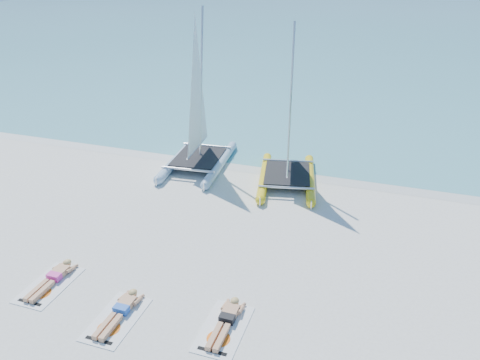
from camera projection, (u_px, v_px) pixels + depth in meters
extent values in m
plane|color=white|center=(200.00, 232.00, 15.03)|extent=(140.00, 140.00, 0.00)
cube|color=#7AC4CB|center=(367.00, 16.00, 68.87)|extent=(140.00, 115.00, 0.01)
cube|color=silver|center=(250.00, 166.00, 19.73)|extent=(140.00, 1.40, 0.01)
cylinder|color=#AEC4E5|center=(177.00, 159.00, 19.90)|extent=(0.76, 4.28, 0.38)
cone|color=#AEC4E5|center=(195.00, 140.00, 21.96)|extent=(0.41, 0.57, 0.36)
cylinder|color=#AEC4E5|center=(220.00, 163.00, 19.50)|extent=(0.76, 4.28, 0.38)
cone|color=#AEC4E5|center=(234.00, 144.00, 21.56)|extent=(0.41, 0.57, 0.36)
cube|color=black|center=(198.00, 157.00, 19.61)|extent=(2.04, 2.50, 0.03)
cylinder|color=silver|center=(201.00, 83.00, 19.01)|extent=(0.19, 1.12, 5.87)
cylinder|color=yellow|center=(264.00, 177.00, 18.37)|extent=(1.17, 3.99, 0.35)
cone|color=yellow|center=(268.00, 155.00, 20.35)|extent=(0.43, 0.57, 0.34)
cylinder|color=yellow|center=(310.00, 179.00, 18.18)|extent=(1.17, 3.99, 0.35)
cone|color=yellow|center=(309.00, 157.00, 20.16)|extent=(0.43, 0.57, 0.34)
cube|color=black|center=(287.00, 173.00, 18.19)|extent=(2.14, 2.51, 0.03)
cylinder|color=silver|center=(291.00, 99.00, 17.64)|extent=(0.30, 1.05, 5.52)
cube|color=white|center=(49.00, 285.00, 12.59)|extent=(1.00, 1.85, 0.02)
cube|color=tan|center=(59.00, 272.00, 12.91)|extent=(0.36, 0.55, 0.17)
cube|color=#E535A1|center=(54.00, 277.00, 12.73)|extent=(0.37, 0.22, 0.17)
cube|color=tan|center=(39.00, 291.00, 12.24)|extent=(0.31, 0.85, 0.13)
sphere|color=tan|center=(67.00, 264.00, 13.20)|extent=(0.21, 0.21, 0.21)
ellipsoid|color=tan|center=(67.00, 262.00, 13.20)|extent=(0.22, 0.24, 0.15)
cube|color=white|center=(117.00, 319.00, 11.41)|extent=(1.00, 1.85, 0.02)
cube|color=tan|center=(125.00, 304.00, 11.73)|extent=(0.36, 0.55, 0.17)
cube|color=blue|center=(121.00, 309.00, 11.55)|extent=(0.37, 0.22, 0.17)
cube|color=tan|center=(108.00, 327.00, 11.06)|extent=(0.31, 0.85, 0.13)
sphere|color=tan|center=(133.00, 294.00, 12.03)|extent=(0.21, 0.21, 0.21)
ellipsoid|color=tan|center=(133.00, 292.00, 12.02)|extent=(0.22, 0.24, 0.15)
cube|color=white|center=(224.00, 329.00, 11.11)|extent=(1.00, 1.85, 0.02)
cube|color=tan|center=(230.00, 313.00, 11.43)|extent=(0.36, 0.55, 0.17)
cube|color=black|center=(227.00, 319.00, 11.26)|extent=(0.37, 0.22, 0.17)
cube|color=tan|center=(218.00, 337.00, 10.76)|extent=(0.31, 0.85, 0.13)
sphere|color=tan|center=(235.00, 302.00, 11.73)|extent=(0.21, 0.21, 0.21)
ellipsoid|color=tan|center=(235.00, 301.00, 11.72)|extent=(0.22, 0.24, 0.15)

